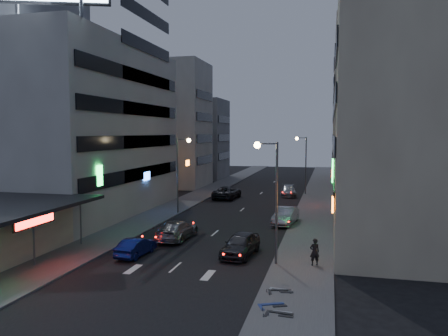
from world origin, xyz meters
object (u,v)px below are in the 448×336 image
(parked_car_right_near, at_px, (241,244))
(parked_car_left, at_px, (227,192))
(road_car_silver, at_px, (177,230))
(scooter_black_b, at_px, (292,279))
(person, at_px, (315,252))
(parked_car_right_far, at_px, (289,191))
(scooter_black_a, at_px, (295,302))
(scooter_silver_b, at_px, (293,280))
(road_car_blue, at_px, (136,247))
(parked_car_right_mid, at_px, (286,216))
(scooter_blue, at_px, (284,291))
(scooter_silver_a, at_px, (293,302))

(parked_car_right_near, distance_m, parked_car_left, 27.04)
(parked_car_left, height_order, road_car_silver, parked_car_left)
(scooter_black_b, bearing_deg, parked_car_left, 7.14)
(parked_car_left, xyz_separation_m, person, (12.36, -27.53, 0.18))
(parked_car_left, relative_size, parked_car_right_far, 1.18)
(scooter_black_a, bearing_deg, scooter_silver_b, 11.67)
(person, relative_size, scooter_silver_b, 0.94)
(scooter_black_a, xyz_separation_m, scooter_black_b, (-0.41, 3.20, -0.01))
(parked_car_left, height_order, person, person)
(parked_car_right_near, distance_m, road_car_blue, 7.41)
(scooter_black_a, bearing_deg, scooter_black_b, 12.98)
(parked_car_right_far, height_order, road_car_blue, parked_car_right_far)
(scooter_black_a, bearing_deg, parked_car_right_mid, 12.68)
(parked_car_left, relative_size, scooter_black_a, 3.02)
(road_car_blue, height_order, scooter_blue, scooter_blue)
(parked_car_left, height_order, scooter_black_a, parked_car_left)
(parked_car_right_near, bearing_deg, scooter_black_b, -49.95)
(road_car_blue, distance_m, scooter_silver_b, 12.32)
(parked_car_right_mid, bearing_deg, scooter_silver_b, -76.02)
(parked_car_right_mid, height_order, road_car_blue, parked_car_right_mid)
(parked_car_right_far, relative_size, scooter_silver_b, 2.66)
(scooter_silver_a, relative_size, scooter_black_b, 0.84)
(scooter_blue, bearing_deg, parked_car_right_near, 1.21)
(parked_car_right_mid, relative_size, scooter_silver_a, 3.03)
(parked_car_right_far, distance_m, road_car_silver, 27.68)
(scooter_black_a, distance_m, scooter_black_b, 3.23)
(parked_car_left, xyz_separation_m, scooter_silver_b, (11.40, -32.45, -0.12))
(person, distance_m, scooter_blue, 6.88)
(parked_car_right_near, xyz_separation_m, scooter_black_a, (4.57, -9.50, -0.10))
(parked_car_right_mid, distance_m, person, 13.24)
(parked_car_right_near, relative_size, person, 2.69)
(parked_car_right_near, relative_size, scooter_silver_a, 2.94)
(road_car_blue, distance_m, scooter_black_a, 14.06)
(parked_car_left, distance_m, parked_car_right_far, 8.80)
(scooter_blue, bearing_deg, scooter_black_b, -31.78)
(parked_car_right_near, xyz_separation_m, scooter_silver_a, (4.48, -9.31, -0.20))
(scooter_silver_b, bearing_deg, parked_car_right_mid, 15.60)
(road_car_silver, relative_size, scooter_silver_b, 2.85)
(parked_car_right_near, distance_m, road_car_silver, 6.95)
(scooter_silver_a, bearing_deg, parked_car_right_near, 26.27)
(parked_car_right_mid, relative_size, scooter_black_b, 2.56)
(road_car_silver, relative_size, person, 3.04)
(person, xyz_separation_m, scooter_blue, (-1.30, -6.75, -0.27))
(person, distance_m, scooter_black_b, 4.96)
(person, bearing_deg, parked_car_left, -86.85)
(parked_car_right_near, xyz_separation_m, road_car_blue, (-7.19, -1.80, -0.17))
(parked_car_right_mid, xyz_separation_m, parked_car_left, (-9.19, 14.68, 0.01))
(parked_car_right_near, xyz_separation_m, scooter_silver_b, (4.25, -6.38, -0.12))
(parked_car_right_near, height_order, road_car_silver, parked_car_right_near)
(road_car_silver, xyz_separation_m, scooter_blue, (9.96, -11.65, -0.05))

